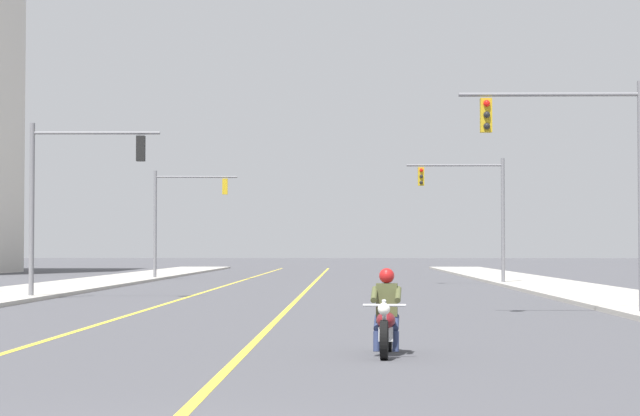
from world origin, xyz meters
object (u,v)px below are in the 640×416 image
object	(u,v)px
motorcycle_with_rider	(386,320)
traffic_signal_near_left	(69,183)
traffic_signal_mid_right	(475,201)
traffic_signal_near_right	(588,161)
traffic_signal_mid_left	(179,208)

from	to	relation	value
motorcycle_with_rider	traffic_signal_near_left	bearing A→B (deg)	116.12
traffic_signal_mid_right	traffic_signal_near_right	bearing A→B (deg)	-89.73
motorcycle_with_rider	traffic_signal_mid_right	xyz separation A→B (m)	(5.55, 37.98, 3.51)
traffic_signal_near_right	traffic_signal_mid_right	bearing A→B (deg)	90.27
traffic_signal_near_right	traffic_signal_mid_left	world-z (taller)	same
traffic_signal_near_left	traffic_signal_mid_left	world-z (taller)	same
traffic_signal_mid_right	traffic_signal_mid_left	xyz separation A→B (m)	(-15.84, 9.11, -0.00)
traffic_signal_near_right	traffic_signal_mid_right	world-z (taller)	same
traffic_signal_mid_right	traffic_signal_mid_left	distance (m)	18.27
traffic_signal_near_right	traffic_signal_mid_left	bearing A→B (deg)	114.02
traffic_signal_near_right	traffic_signal_mid_right	xyz separation A→B (m)	(-0.13, 26.71, -0.01)
motorcycle_with_rider	traffic_signal_mid_left	world-z (taller)	traffic_signal_mid_left
traffic_signal_mid_right	traffic_signal_mid_left	bearing A→B (deg)	150.09
traffic_signal_near_right	traffic_signal_near_left	xyz separation A→B (m)	(-16.15, 10.09, -0.02)
motorcycle_with_rider	traffic_signal_mid_right	bearing A→B (deg)	81.69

